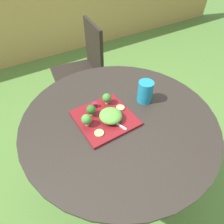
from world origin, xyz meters
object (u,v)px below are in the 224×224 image
at_px(drinking_glass, 145,93).
at_px(patio_chair, 84,64).
at_px(fork, 112,121).
at_px(salad_plate, 105,118).

bearing_deg(drinking_glass, patio_chair, 87.65).
relative_size(patio_chair, fork, 5.92).
bearing_deg(drinking_glass, salad_plate, -178.51).
xyz_separation_m(patio_chair, salad_plate, (-0.31, -0.93, 0.22)).
height_order(salad_plate, fork, fork).
relative_size(patio_chair, salad_plate, 3.12).
xyz_separation_m(salad_plate, drinking_glass, (0.27, 0.01, 0.05)).
distance_m(salad_plate, fork, 0.05).
distance_m(salad_plate, drinking_glass, 0.28).
bearing_deg(fork, drinking_glass, 11.43).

